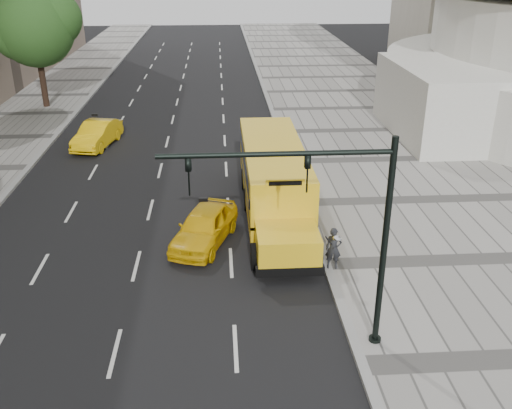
{
  "coord_description": "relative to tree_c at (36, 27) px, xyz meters",
  "views": [
    {
      "loc": [
        2.2,
        -23.55,
        10.64
      ],
      "look_at": [
        3.5,
        -4.0,
        1.9
      ],
      "focal_mm": 40.0,
      "sensor_mm": 36.0,
      "label": 1
    }
  ],
  "objects": [
    {
      "name": "ground",
      "position": [
        10.4,
        -18.78,
        -5.76
      ],
      "size": [
        140.0,
        140.0,
        0.0
      ],
      "primitive_type": "plane",
      "color": "black",
      "rests_on": "ground"
    },
    {
      "name": "sidewalk_museum",
      "position": [
        22.4,
        -18.78,
        -5.68
      ],
      "size": [
        12.0,
        140.0,
        0.15
      ],
      "primitive_type": "cube",
      "color": "gray",
      "rests_on": "ground"
    },
    {
      "name": "school_bus",
      "position": [
        14.9,
        -19.37,
        -4.0
      ],
      "size": [
        2.96,
        11.56,
        3.19
      ],
      "color": "yellow",
      "rests_on": "ground"
    },
    {
      "name": "taxi_far",
      "position": [
        5.38,
        -9.4,
        -5.02
      ],
      "size": [
        2.46,
        4.71,
        1.48
      ],
      "primitive_type": "imported",
      "rotation": [
        0.0,
        0.0,
        -0.21
      ],
      "color": "#EDB80A",
      "rests_on": "ground"
    },
    {
      "name": "traffic_signal",
      "position": [
        15.59,
        -28.89,
        -1.67
      ],
      "size": [
        6.18,
        0.36,
        6.4
      ],
      "color": "black",
      "rests_on": "ground"
    },
    {
      "name": "curb_museum",
      "position": [
        16.4,
        -18.78,
        -5.68
      ],
      "size": [
        0.3,
        140.0,
        0.15
      ],
      "primitive_type": "cube",
      "color": "gray",
      "rests_on": "ground"
    },
    {
      "name": "taxi_near",
      "position": [
        11.9,
        -22.14,
        -5.03
      ],
      "size": [
        3.05,
        4.62,
        1.46
      ],
      "primitive_type": "imported",
      "rotation": [
        0.0,
        0.0,
        -0.34
      ],
      "color": "#EDB80A",
      "rests_on": "ground"
    },
    {
      "name": "pedestrian",
      "position": [
        16.55,
        -24.63,
        -4.83
      ],
      "size": [
        0.61,
        0.45,
        1.55
      ],
      "primitive_type": "imported",
      "rotation": [
        0.0,
        0.0,
        -0.14
      ],
      "color": "black",
      "rests_on": "sidewalk_museum"
    },
    {
      "name": "tree_c",
      "position": [
        0.0,
        0.0,
        0.0
      ],
      "size": [
        6.1,
        5.42,
        8.42
      ],
      "color": "black",
      "rests_on": "ground"
    }
  ]
}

